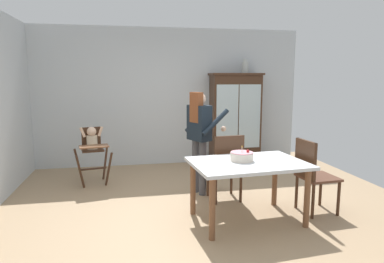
{
  "coord_description": "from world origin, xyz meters",
  "views": [
    {
      "loc": [
        -0.86,
        -4.21,
        1.74
      ],
      "look_at": [
        0.09,
        0.7,
        0.95
      ],
      "focal_mm": 32.09,
      "sensor_mm": 36.0,
      "label": 1
    }
  ],
  "objects_px": {
    "dining_table": "(248,170)",
    "ceramic_vase": "(245,67)",
    "high_chair_with_toddler": "(92,145)",
    "birthday_cake": "(242,156)",
    "china_cabinet": "(235,119)",
    "dining_chair_right_end": "(311,171)",
    "adult_person": "(200,130)",
    "dining_chair_far_side": "(227,163)"
  },
  "relations": [
    {
      "from": "china_cabinet",
      "to": "dining_table",
      "type": "bearing_deg",
      "value": -104.82
    },
    {
      "from": "ceramic_vase",
      "to": "adult_person",
      "type": "bearing_deg",
      "value": -127.28
    },
    {
      "from": "ceramic_vase",
      "to": "high_chair_with_toddler",
      "type": "bearing_deg",
      "value": -163.05
    },
    {
      "from": "dining_chair_far_side",
      "to": "adult_person",
      "type": "bearing_deg",
      "value": -57.69
    },
    {
      "from": "dining_table",
      "to": "high_chair_with_toddler",
      "type": "bearing_deg",
      "value": 136.33
    },
    {
      "from": "dining_chair_right_end",
      "to": "birthday_cake",
      "type": "bearing_deg",
      "value": 87.09
    },
    {
      "from": "high_chair_with_toddler",
      "to": "dining_table",
      "type": "relative_size",
      "value": 0.67
    },
    {
      "from": "dining_chair_far_side",
      "to": "birthday_cake",
      "type": "bearing_deg",
      "value": 86.96
    },
    {
      "from": "china_cabinet",
      "to": "dining_chair_right_end",
      "type": "distance_m",
      "value": 2.72
    },
    {
      "from": "ceramic_vase",
      "to": "dining_table",
      "type": "height_order",
      "value": "ceramic_vase"
    },
    {
      "from": "adult_person",
      "to": "dining_chair_far_side",
      "type": "xyz_separation_m",
      "value": [
        0.3,
        -0.42,
        -0.41
      ]
    },
    {
      "from": "ceramic_vase",
      "to": "adult_person",
      "type": "relative_size",
      "value": 0.18
    },
    {
      "from": "china_cabinet",
      "to": "high_chair_with_toddler",
      "type": "relative_size",
      "value": 1.92
    },
    {
      "from": "china_cabinet",
      "to": "ceramic_vase",
      "type": "xyz_separation_m",
      "value": [
        0.19,
        0.0,
        1.03
      ]
    },
    {
      "from": "dining_chair_far_side",
      "to": "dining_chair_right_end",
      "type": "distance_m",
      "value": 1.12
    },
    {
      "from": "adult_person",
      "to": "dining_chair_right_end",
      "type": "bearing_deg",
      "value": -155.31
    },
    {
      "from": "china_cabinet",
      "to": "birthday_cake",
      "type": "bearing_deg",
      "value": -106.31
    },
    {
      "from": "dining_table",
      "to": "dining_chair_right_end",
      "type": "bearing_deg",
      "value": 5.19
    },
    {
      "from": "ceramic_vase",
      "to": "dining_table",
      "type": "xyz_separation_m",
      "value": [
        -0.92,
        -2.78,
        -1.3
      ]
    },
    {
      "from": "china_cabinet",
      "to": "adult_person",
      "type": "height_order",
      "value": "china_cabinet"
    },
    {
      "from": "adult_person",
      "to": "birthday_cake",
      "type": "bearing_deg",
      "value": 170.01
    },
    {
      "from": "dining_table",
      "to": "china_cabinet",
      "type": "bearing_deg",
      "value": 75.18
    },
    {
      "from": "china_cabinet",
      "to": "dining_chair_right_end",
      "type": "relative_size",
      "value": 1.9
    },
    {
      "from": "china_cabinet",
      "to": "dining_table",
      "type": "xyz_separation_m",
      "value": [
        -0.73,
        -2.77,
        -0.28
      ]
    },
    {
      "from": "ceramic_vase",
      "to": "birthday_cake",
      "type": "xyz_separation_m",
      "value": [
        -0.98,
        -2.71,
        -1.15
      ]
    },
    {
      "from": "dining_chair_right_end",
      "to": "dining_chair_far_side",
      "type": "bearing_deg",
      "value": 53.91
    },
    {
      "from": "adult_person",
      "to": "china_cabinet",
      "type": "bearing_deg",
      "value": -59.39
    },
    {
      "from": "high_chair_with_toddler",
      "to": "dining_chair_far_side",
      "type": "xyz_separation_m",
      "value": [
        1.92,
        -1.21,
        -0.1
      ]
    },
    {
      "from": "ceramic_vase",
      "to": "dining_chair_far_side",
      "type": "bearing_deg",
      "value": -115.11
    },
    {
      "from": "high_chair_with_toddler",
      "to": "birthday_cake",
      "type": "height_order",
      "value": "high_chair_with_toddler"
    },
    {
      "from": "china_cabinet",
      "to": "adult_person",
      "type": "distance_m",
      "value": 2.01
    },
    {
      "from": "ceramic_vase",
      "to": "high_chair_with_toddler",
      "type": "xyz_separation_m",
      "value": [
        -2.9,
        -0.88,
        -1.29
      ]
    },
    {
      "from": "dining_table",
      "to": "dining_chair_far_side",
      "type": "height_order",
      "value": "dining_chair_far_side"
    },
    {
      "from": "china_cabinet",
      "to": "ceramic_vase",
      "type": "distance_m",
      "value": 1.04
    },
    {
      "from": "dining_chair_right_end",
      "to": "ceramic_vase",
      "type": "bearing_deg",
      "value": -4.7
    },
    {
      "from": "china_cabinet",
      "to": "high_chair_with_toddler",
      "type": "xyz_separation_m",
      "value": [
        -2.71,
        -0.88,
        -0.26
      ]
    },
    {
      "from": "dining_table",
      "to": "dining_chair_right_end",
      "type": "xyz_separation_m",
      "value": [
        0.89,
        0.08,
        -0.08
      ]
    },
    {
      "from": "dining_table",
      "to": "birthday_cake",
      "type": "relative_size",
      "value": 5.08
    },
    {
      "from": "dining_table",
      "to": "ceramic_vase",
      "type": "bearing_deg",
      "value": 71.65
    },
    {
      "from": "ceramic_vase",
      "to": "dining_table",
      "type": "bearing_deg",
      "value": -108.35
    },
    {
      "from": "high_chair_with_toddler",
      "to": "adult_person",
      "type": "height_order",
      "value": "adult_person"
    },
    {
      "from": "high_chair_with_toddler",
      "to": "birthday_cake",
      "type": "xyz_separation_m",
      "value": [
        1.92,
        -1.83,
        0.14
      ]
    }
  ]
}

